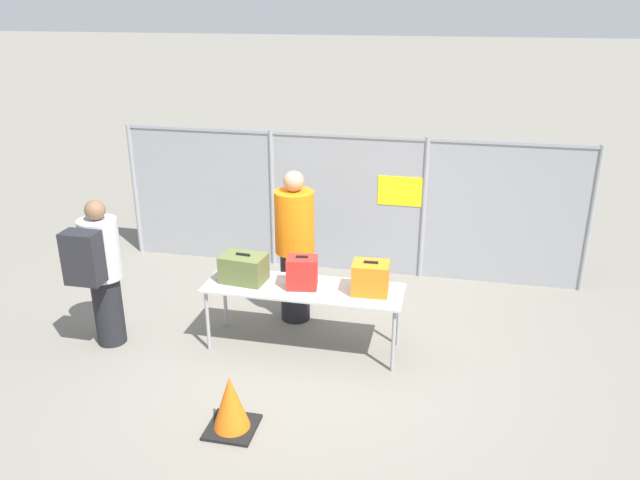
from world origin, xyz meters
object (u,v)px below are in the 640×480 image
traveler_hooded (100,269)px  security_worker_near (295,245)px  suitcase_orange (371,278)px  utility_trailer (445,220)px  traffic_cone (231,405)px  suitcase_red (302,273)px  suitcase_olive (244,268)px  inspection_table (303,292)px

traveler_hooded → security_worker_near: (1.88, 1.04, 0.03)m
suitcase_orange → utility_trailer: suitcase_orange is taller
traveler_hooded → traffic_cone: (1.84, -1.10, -0.67)m
utility_trailer → traffic_cone: (-1.70, -4.96, -0.16)m
suitcase_red → traffic_cone: 1.67m
suitcase_olive → utility_trailer: suitcase_olive is taller
security_worker_near → utility_trailer: security_worker_near is taller
suitcase_orange → security_worker_near: size_ratio=0.21×
suitcase_red → utility_trailer: size_ratio=0.11×
suitcase_red → suitcase_orange: 0.73m
suitcase_orange → traffic_cone: (-1.01, -1.53, -0.65)m
inspection_table → utility_trailer: bearing=67.9°
traveler_hooded → inspection_table: bearing=-12.0°
traveler_hooded → utility_trailer: 5.26m
suitcase_red → suitcase_olive: bearing=178.3°
suitcase_olive → traveler_hooded: traveler_hooded is taller
inspection_table → security_worker_near: 0.73m
suitcase_orange → security_worker_near: 1.15m
inspection_table → suitcase_olive: size_ratio=4.25×
suitcase_olive → suitcase_red: suitcase_red is taller
inspection_table → utility_trailer: inspection_table is taller
traveler_hooded → suitcase_olive: bearing=-6.7°
traveler_hooded → traffic_cone: 2.25m
utility_trailer → suitcase_red: bearing=-112.3°
traffic_cone → inspection_table: bearing=78.8°
suitcase_red → traffic_cone: bearing=-100.8°
suitcase_red → suitcase_orange: (0.73, 0.02, -0.00)m
security_worker_near → traffic_cone: security_worker_near is taller
traveler_hooded → security_worker_near: security_worker_near is taller
inspection_table → suitcase_orange: (0.72, 0.02, 0.22)m
inspection_table → traveler_hooded: 2.19m
inspection_table → suitcase_orange: bearing=1.5°
suitcase_olive → traffic_cone: bearing=-76.4°
security_worker_near → utility_trailer: bearing=-115.1°
suitcase_orange → traffic_cone: suitcase_orange is taller
inspection_table → suitcase_olive: bearing=178.7°
traveler_hooded → utility_trailer: traveler_hooded is taller
suitcase_red → security_worker_near: security_worker_near is taller
suitcase_olive → suitcase_orange: 1.38m
suitcase_red → suitcase_orange: bearing=1.8°
suitcase_orange → traffic_cone: size_ratio=0.71×
suitcase_orange → utility_trailer: (0.69, 3.43, -0.49)m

